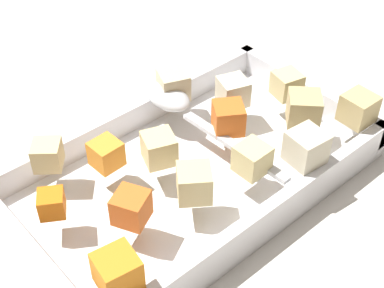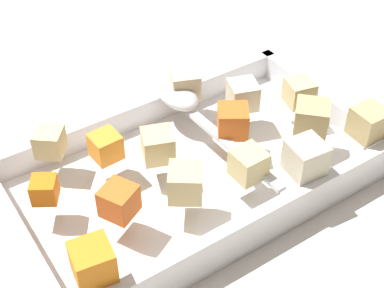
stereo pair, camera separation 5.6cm
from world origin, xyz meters
TOP-DOWN VIEW (x-y plane):
  - ground_plane at (0.00, 0.00)m, footprint 4.00×4.00m
  - baking_dish at (0.01, -0.01)m, footprint 0.38×0.22m
  - carrot_chunk_back_center at (0.08, -0.05)m, footprint 0.03×0.03m
  - carrot_chunk_far_right at (0.16, 0.07)m, footprint 0.04×0.04m
  - carrot_chunk_front_center at (0.16, -0.03)m, footprint 0.03×0.03m
  - carrot_chunk_heap_top at (-0.04, -0.01)m, footprint 0.04×0.04m
  - carrot_chunk_near_left at (0.11, 0.02)m, footprint 0.04×0.04m
  - potato_chunk_far_left at (-0.08, -0.04)m, footprint 0.04×0.04m
  - potato_chunk_near_spoon at (-0.02, 0.05)m, footprint 0.03×0.03m
  - potato_chunk_under_handle at (-0.11, 0.03)m, footprint 0.05×0.05m
  - potato_chunk_rim_edge at (-0.14, -0.02)m, footprint 0.03×0.03m
  - potato_chunk_corner_nw at (0.13, -0.09)m, footprint 0.04×0.04m
  - potato_chunk_center at (-0.04, -0.10)m, footprint 0.04×0.04m
  - potato_chunk_mid_left at (-0.16, 0.07)m, footprint 0.03×0.03m
  - potato_chunk_corner_se at (0.05, 0.03)m, footprint 0.04×0.04m
  - potato_chunk_heap_side at (0.04, -0.02)m, footprint 0.04×0.04m
  - parsnip_chunk_corner_sw at (-0.07, 0.07)m, footprint 0.04×0.04m
  - serving_spoon at (-0.02, -0.08)m, footprint 0.04×0.20m

SIDE VIEW (x-z plane):
  - ground_plane at x=0.00m, z-range 0.00..0.00m
  - baking_dish at x=0.01m, z-range -0.01..0.04m
  - serving_spoon at x=-0.02m, z-range 0.04..0.06m
  - carrot_chunk_front_center at x=0.16m, z-range 0.05..0.07m
  - potato_chunk_corner_nw at x=0.13m, z-range 0.05..0.07m
  - carrot_chunk_back_center at x=0.08m, z-range 0.05..0.07m
  - potato_chunk_rim_edge at x=-0.14m, z-range 0.05..0.07m
  - carrot_chunk_near_left at x=0.11m, z-range 0.05..0.07m
  - potato_chunk_near_spoon at x=-0.02m, z-range 0.05..0.07m
  - potato_chunk_far_left at x=-0.08m, z-range 0.05..0.08m
  - potato_chunk_heap_side at x=0.04m, z-range 0.05..0.08m
  - carrot_chunk_heap_top at x=-0.04m, z-range 0.05..0.08m
  - potato_chunk_corner_se at x=0.05m, z-range 0.05..0.08m
  - potato_chunk_center at x=-0.04m, z-range 0.05..0.08m
  - potato_chunk_mid_left at x=-0.16m, z-range 0.05..0.08m
  - carrot_chunk_far_right at x=0.16m, z-range 0.05..0.08m
  - parsnip_chunk_corner_sw at x=-0.07m, z-range 0.05..0.08m
  - potato_chunk_under_handle at x=-0.11m, z-range 0.05..0.08m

